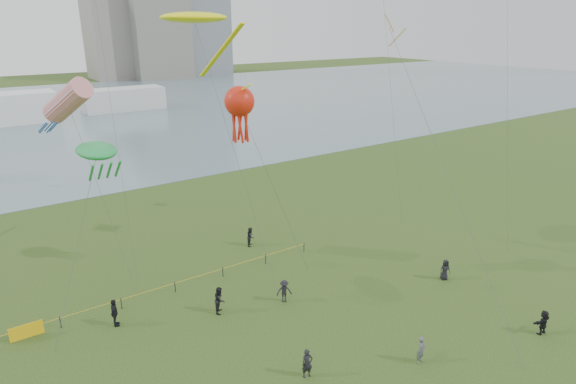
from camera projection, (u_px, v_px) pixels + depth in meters
ground_plane at (383, 366)px, 28.43m from camera, size 400.00×400.00×0.00m
lake at (58, 115)px, 106.24m from camera, size 400.00×120.00×0.08m
building_mid at (155, 24)px, 172.71m from camera, size 20.00×20.00×38.00m
building_low at (112, 38)px, 171.58m from camera, size 16.00×18.00×28.00m
pavilion_right at (123, 99)px, 111.32m from camera, size 18.00×7.00×5.00m
fence at (90, 312)px, 32.78m from camera, size 24.07×0.07×1.05m
kite_flyer at (421, 350)px, 28.43m from camera, size 0.72×0.56×1.76m
spectator_a at (220, 300)px, 33.42m from camera, size 1.16×1.20×1.95m
spectator_b at (284, 291)px, 34.69m from camera, size 1.28×1.04×1.72m
spectator_c at (115, 313)px, 31.88m from camera, size 0.77×1.24×1.96m
spectator_d at (445, 270)px, 37.76m from camera, size 0.98×0.83×1.69m
spectator_e at (543, 322)px, 31.11m from camera, size 1.59×0.59×1.69m
spectator_f at (307, 363)px, 27.27m from camera, size 0.74×0.57×1.79m
spectator_g at (251, 236)px, 43.54m from camera, size 1.07×1.08×1.76m
kite_stingray at (195, 18)px, 37.41m from camera, size 5.51×12.42×19.99m
kite_windsock at (68, 101)px, 36.05m from camera, size 4.21×9.76×15.51m
kite_creature at (96, 151)px, 31.52m from camera, size 6.08×6.09×11.68m
kite_octopus at (239, 103)px, 33.87m from camera, size 5.90×3.01×15.01m
kite_delta at (396, 39)px, 35.18m from camera, size 3.89×16.52×19.80m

